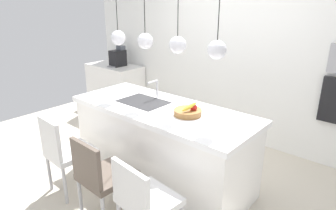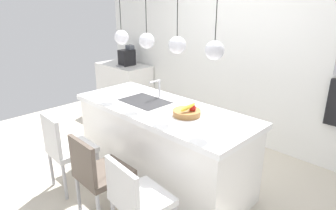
{
  "view_description": "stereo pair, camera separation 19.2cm",
  "coord_description": "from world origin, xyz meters",
  "px_view_note": "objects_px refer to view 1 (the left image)",
  "views": [
    {
      "loc": [
        2.08,
        -2.27,
        2.03
      ],
      "look_at": [
        0.1,
        0.0,
        0.96
      ],
      "focal_mm": 31.52,
      "sensor_mm": 36.0,
      "label": 1
    },
    {
      "loc": [
        2.22,
        -2.14,
        2.03
      ],
      "look_at": [
        0.1,
        0.0,
        0.96
      ],
      "focal_mm": 31.52,
      "sensor_mm": 36.0,
      "label": 2
    }
  ],
  "objects_px": {
    "coffee_machine": "(118,58)",
    "fruit_bowl": "(188,112)",
    "chair_near": "(65,150)",
    "chair_middle": "(101,174)",
    "chair_far": "(144,199)"
  },
  "relations": [
    {
      "from": "coffee_machine",
      "to": "fruit_bowl",
      "type": "bearing_deg",
      "value": -25.75
    },
    {
      "from": "fruit_bowl",
      "to": "chair_near",
      "type": "height_order",
      "value": "fruit_bowl"
    },
    {
      "from": "chair_near",
      "to": "chair_middle",
      "type": "distance_m",
      "value": 0.63
    },
    {
      "from": "chair_middle",
      "to": "coffee_machine",
      "type": "bearing_deg",
      "value": 136.78
    },
    {
      "from": "coffee_machine",
      "to": "chair_near",
      "type": "bearing_deg",
      "value": -52.31
    },
    {
      "from": "chair_middle",
      "to": "chair_far",
      "type": "bearing_deg",
      "value": 0.64
    },
    {
      "from": "fruit_bowl",
      "to": "chair_middle",
      "type": "distance_m",
      "value": 1.06
    },
    {
      "from": "chair_far",
      "to": "fruit_bowl",
      "type": "bearing_deg",
      "value": 104.04
    },
    {
      "from": "chair_near",
      "to": "chair_middle",
      "type": "height_order",
      "value": "chair_near"
    },
    {
      "from": "fruit_bowl",
      "to": "chair_near",
      "type": "distance_m",
      "value": 1.39
    },
    {
      "from": "fruit_bowl",
      "to": "chair_far",
      "type": "height_order",
      "value": "fruit_bowl"
    },
    {
      "from": "chair_far",
      "to": "coffee_machine",
      "type": "bearing_deg",
      "value": 143.06
    },
    {
      "from": "chair_middle",
      "to": "chair_far",
      "type": "height_order",
      "value": "chair_middle"
    },
    {
      "from": "coffee_machine",
      "to": "chair_near",
      "type": "xyz_separation_m",
      "value": [
        1.67,
        -2.16,
        -0.5
      ]
    },
    {
      "from": "fruit_bowl",
      "to": "coffee_machine",
      "type": "relative_size",
      "value": 0.76
    }
  ]
}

